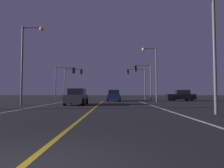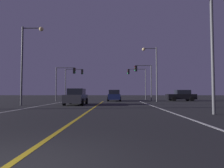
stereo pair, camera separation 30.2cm
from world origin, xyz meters
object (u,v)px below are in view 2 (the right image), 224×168
(traffic_light_near_left, at_px, (66,76))
(street_lamp_right_near, at_px, (204,34))
(traffic_light_far_left, at_px, (74,77))
(car_ahead_far, at_px, (114,96))
(street_lamp_left_mid, at_px, (27,55))
(car_oncoming, at_px, (76,97))
(traffic_light_near_right, at_px, (143,75))
(traffic_light_far_right, at_px, (137,77))
(street_lamp_right_far, at_px, (153,67))
(car_crossing_side, at_px, (181,96))

(traffic_light_near_left, height_order, street_lamp_right_near, street_lamp_right_near)
(traffic_light_far_left, distance_m, street_lamp_right_near, 26.71)
(car_ahead_far, height_order, street_lamp_left_mid, street_lamp_left_mid)
(car_ahead_far, height_order, traffic_light_near_left, traffic_light_near_left)
(car_oncoming, bearing_deg, car_ahead_far, 157.15)
(car_oncoming, relative_size, traffic_light_near_right, 0.79)
(traffic_light_near_right, bearing_deg, car_ahead_far, -4.60)
(car_oncoming, xyz_separation_m, street_lamp_left_mid, (-4.75, -1.26, 4.23))
(traffic_light_near_left, bearing_deg, car_oncoming, -68.78)
(traffic_light_near_left, height_order, traffic_light_far_right, traffic_light_far_right)
(car_oncoming, bearing_deg, traffic_light_near_left, -158.78)
(traffic_light_far_right, distance_m, traffic_light_far_left, 11.42)
(street_lamp_left_mid, bearing_deg, street_lamp_right_near, -28.47)
(traffic_light_far_right, height_order, street_lamp_right_far, street_lamp_right_far)
(traffic_light_near_left, bearing_deg, car_crossing_side, 2.45)
(street_lamp_left_mid, xyz_separation_m, street_lamp_right_far, (14.13, 7.71, -0.20))
(traffic_light_near_right, xyz_separation_m, street_lamp_right_near, (1.03, -17.93, 0.67))
(car_ahead_far, distance_m, traffic_light_far_left, 9.57)
(traffic_light_near_right, distance_m, traffic_light_far_right, 5.51)
(traffic_light_far_right, bearing_deg, street_lamp_left_mid, 51.00)
(traffic_light_far_right, relative_size, traffic_light_far_left, 1.00)
(traffic_light_near_left, height_order, traffic_light_far_left, traffic_light_far_left)
(car_crossing_side, distance_m, street_lamp_right_near, 19.71)
(traffic_light_near_left, bearing_deg, traffic_light_far_right, 25.56)
(car_crossing_side, bearing_deg, traffic_light_far_right, -36.90)
(street_lamp_left_mid, bearing_deg, traffic_light_far_left, 85.15)
(traffic_light_near_right, bearing_deg, street_lamp_right_near, 93.28)
(traffic_light_near_right, relative_size, traffic_light_far_right, 0.98)
(car_ahead_far, height_order, car_oncoming, same)
(car_crossing_side, bearing_deg, car_ahead_far, 2.23)
(street_lamp_right_far, bearing_deg, traffic_light_far_right, -80.33)
(traffic_light_near_left, relative_size, street_lamp_right_far, 0.68)
(street_lamp_right_far, bearing_deg, car_oncoming, 34.52)
(traffic_light_near_right, height_order, traffic_light_far_right, traffic_light_far_right)
(traffic_light_near_right, distance_m, street_lamp_left_mid, 16.69)
(traffic_light_far_right, bearing_deg, traffic_light_near_right, 93.88)
(car_oncoming, height_order, traffic_light_near_left, traffic_light_near_left)
(traffic_light_near_right, xyz_separation_m, traffic_light_near_left, (-11.87, 0.00, -0.19))
(car_ahead_far, xyz_separation_m, street_lamp_right_far, (5.44, -2.90, 4.03))
(car_oncoming, relative_size, traffic_light_far_right, 0.77)
(traffic_light_far_left, relative_size, street_lamp_right_far, 0.74)
(car_oncoming, height_order, street_lamp_right_near, street_lamp_right_near)
(car_oncoming, bearing_deg, traffic_light_far_left, -166.76)
(traffic_light_near_left, xyz_separation_m, traffic_light_far_right, (11.50, 5.50, 0.32))
(traffic_light_near_right, height_order, street_lamp_left_mid, street_lamp_left_mid)
(car_oncoming, relative_size, street_lamp_right_far, 0.57)
(car_oncoming, bearing_deg, street_lamp_left_mid, -75.12)
(traffic_light_far_left, height_order, street_lamp_right_near, street_lamp_right_near)
(traffic_light_near_right, distance_m, street_lamp_right_far, 2.85)
(traffic_light_far_right, bearing_deg, car_oncoming, 61.07)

